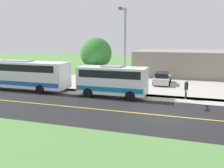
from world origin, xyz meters
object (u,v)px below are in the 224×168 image
(shuttle_bus_front, at_px, (112,80))
(commercial_building, at_px, (206,63))
(parked_car_near, at_px, (162,78))
(tree_curbside, at_px, (96,53))
(transit_bus_rear, at_px, (17,73))
(pedestrian_with_bags, at_px, (186,89))
(street_light_pole, at_px, (125,49))

(shuttle_bus_front, distance_m, commercial_building, 19.36)
(parked_car_near, bearing_deg, tree_curbside, -53.30)
(shuttle_bus_front, distance_m, transit_bus_rear, 10.94)
(pedestrian_with_bags, xyz_separation_m, tree_curbside, (-1.85, -9.57, 2.94))
(pedestrian_with_bags, height_order, tree_curbside, tree_curbside)
(pedestrian_with_bags, xyz_separation_m, parked_car_near, (-6.85, -2.86, -0.26))
(shuttle_bus_front, height_order, street_light_pole, street_light_pole)
(street_light_pole, bearing_deg, transit_bus_rear, -88.45)
(shuttle_bus_front, height_order, tree_curbside, tree_curbside)
(shuttle_bus_front, distance_m, parked_car_near, 8.88)
(transit_bus_rear, bearing_deg, street_light_pole, 91.55)
(street_light_pole, height_order, tree_curbside, street_light_pole)
(parked_car_near, relative_size, tree_curbside, 0.79)
(transit_bus_rear, xyz_separation_m, commercial_building, (-16.84, 20.35, 0.08))
(shuttle_bus_front, height_order, commercial_building, commercial_building)
(pedestrian_with_bags, distance_m, street_light_pole, 6.78)
(shuttle_bus_front, xyz_separation_m, street_light_pole, (-0.40, 1.07, 2.91))
(transit_bus_rear, relative_size, parked_car_near, 2.69)
(pedestrian_with_bags, distance_m, tree_curbside, 10.18)
(transit_bus_rear, bearing_deg, pedestrian_with_bags, 93.20)
(shuttle_bus_front, xyz_separation_m, tree_curbside, (-2.91, -2.78, 2.26))
(transit_bus_rear, distance_m, pedestrian_with_bags, 17.77)
(street_light_pole, relative_size, commercial_building, 0.40)
(commercial_building, bearing_deg, street_light_pole, -26.80)
(parked_car_near, bearing_deg, commercial_building, 148.62)
(tree_curbside, bearing_deg, commercial_building, 138.94)
(street_light_pole, bearing_deg, tree_curbside, -123.20)
(parked_car_near, relative_size, commercial_building, 0.22)
(pedestrian_with_bags, bearing_deg, parked_car_near, -157.34)
(transit_bus_rear, bearing_deg, shuttle_bus_front, 89.63)
(commercial_building, bearing_deg, pedestrian_with_bags, -9.42)
(street_light_pole, xyz_separation_m, parked_car_near, (-7.52, 2.85, -3.85))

